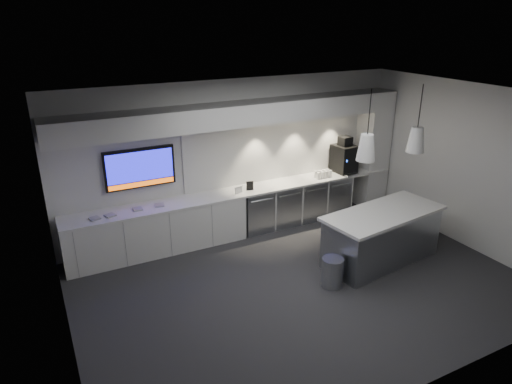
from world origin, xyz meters
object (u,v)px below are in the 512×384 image
island (382,236)px  bin (332,272)px  coffee_machine (344,157)px  wall_tv (140,168)px

island → bin: bearing=-174.7°
coffee_machine → wall_tv: bearing=172.6°
island → bin: 1.30m
island → coffee_machine: 2.41m
island → coffee_machine: (0.77, 2.16, 0.75)m
wall_tv → bin: bearing=-49.4°
wall_tv → bin: (2.31, -2.69, -1.32)m
wall_tv → coffee_machine: wall_tv is taller
wall_tv → bin: 3.78m
island → coffee_machine: size_ratio=2.98×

